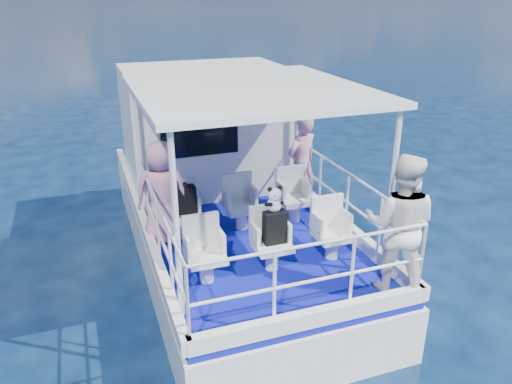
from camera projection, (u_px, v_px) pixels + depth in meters
ground at (246, 283)px, 8.02m from camera, size 2000.00×2000.00×0.00m
hull at (228, 254)px, 8.89m from camera, size 3.00×7.00×1.60m
deck at (227, 211)px, 8.57m from camera, size 2.90×6.90×0.10m
cabin at (206, 127)px, 9.26m from camera, size 2.85×2.00×2.20m
canopy at (249, 90)px, 6.66m from camera, size 3.00×3.20×0.08m
canopy_posts at (251, 171)px, 7.04m from camera, size 2.77×2.97×2.20m
railings at (258, 219)px, 6.99m from camera, size 2.84×3.59×1.00m
seat_port_fwd at (185, 225)px, 7.50m from camera, size 0.48×0.46×0.38m
seat_center_fwd at (241, 217)px, 7.78m from camera, size 0.48×0.46×0.38m
seat_stbd_fwd at (294, 209)px, 8.06m from camera, size 0.48×0.46×0.38m
seat_port_aft at (206, 268)px, 6.37m from camera, size 0.48×0.46×0.38m
seat_center_aft at (272, 256)px, 6.65m from camera, size 0.48×0.46×0.38m
seat_stbd_aft at (332, 245)px, 6.93m from camera, size 0.48×0.46×0.38m
passenger_port_fwd at (162, 193)px, 7.16m from camera, size 0.66×0.54×1.54m
passenger_stbd_fwd at (302, 163)px, 8.24m from camera, size 0.69×0.58×1.63m
passenger_stbd_aft at (400, 225)px, 5.93m from camera, size 1.09×1.07×1.77m
backpack_port at (184, 201)px, 7.32m from camera, size 0.34×0.19×0.44m
backpack_center at (275, 227)px, 6.51m from camera, size 0.29×0.17×0.44m
compact_camera at (183, 185)px, 7.22m from camera, size 0.10×0.06×0.06m
panda at (275, 199)px, 6.39m from camera, size 0.22×0.18×0.34m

